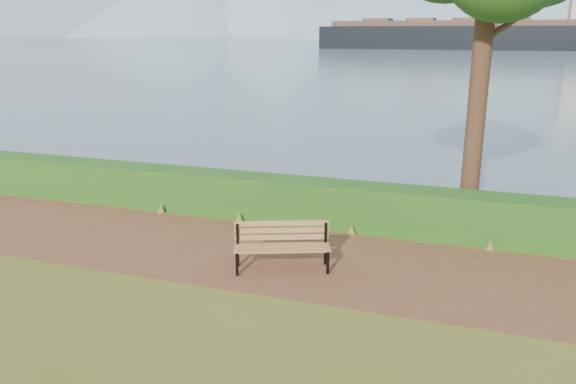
% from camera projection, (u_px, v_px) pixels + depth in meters
% --- Properties ---
extents(ground, '(140.00, 140.00, 0.00)m').
position_uv_depth(ground, '(249.00, 260.00, 11.06)').
color(ground, '#4C5A19').
rests_on(ground, ground).
extents(path, '(40.00, 3.40, 0.01)m').
position_uv_depth(path, '(255.00, 254.00, 11.33)').
color(path, brown).
rests_on(path, ground).
extents(hedge, '(32.00, 0.85, 1.00)m').
position_uv_depth(hedge, '(291.00, 199.00, 13.29)').
color(hedge, '#164915').
rests_on(hedge, ground).
extents(water, '(700.00, 510.00, 0.00)m').
position_uv_depth(water, '(474.00, 42.00, 247.92)').
color(water, slate).
rests_on(water, ground).
extents(bench, '(1.85, 1.13, 0.90)m').
position_uv_depth(bench, '(282.00, 243.00, 10.52)').
color(bench, black).
rests_on(bench, ground).
extents(cargo_ship, '(78.41, 15.52, 23.67)m').
position_uv_depth(cargo_ship, '(489.00, 35.00, 137.09)').
color(cargo_ship, black).
rests_on(cargo_ship, ground).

